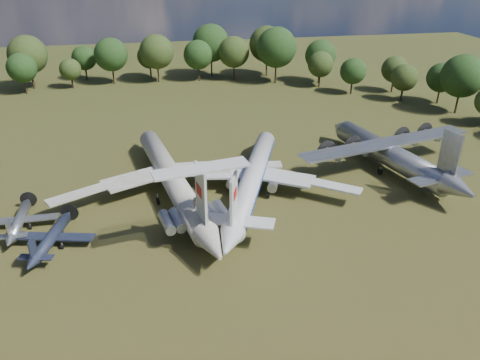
{
  "coord_description": "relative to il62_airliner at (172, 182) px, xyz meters",
  "views": [
    {
      "loc": [
        -0.81,
        -67.86,
        38.31
      ],
      "look_at": [
        11.31,
        -2.43,
        5.0
      ],
      "focal_mm": 35.0,
      "sensor_mm": 36.0,
      "label": 1
    }
  ],
  "objects": [
    {
      "name": "small_prop_northwest",
      "position": [
        -23.24,
        -6.6,
        -1.46
      ],
      "size": [
        11.27,
        15.29,
        2.23
      ],
      "primitive_type": null,
      "rotation": [
        0.0,
        0.0,
        0.01
      ],
      "color": "#9B9EA2",
      "rests_on": "ground"
    },
    {
      "name": "small_prop_west",
      "position": [
        -17.67,
        -12.51,
        -1.39
      ],
      "size": [
        15.11,
        18.34,
        2.36
      ],
      "primitive_type": null,
      "rotation": [
        0.0,
        0.0,
        -0.22
      ],
      "color": "black",
      "rests_on": "ground"
    },
    {
      "name": "an12_transport",
      "position": [
        40.86,
        2.73,
        0.1
      ],
      "size": [
        44.78,
        47.94,
        5.34
      ],
      "primitive_type": null,
      "rotation": [
        0.0,
        0.0,
        0.24
      ],
      "color": "#A3A6AB",
      "rests_on": "ground"
    },
    {
      "name": "il62_airliner",
      "position": [
        0.0,
        0.0,
        0.0
      ],
      "size": [
        49.45,
        59.05,
        5.14
      ],
      "primitive_type": null,
      "rotation": [
        0.0,
        0.0,
        0.19
      ],
      "color": "beige",
      "rests_on": "ground"
    },
    {
      "name": "person_on_il62",
      "position": [
        2.7,
        -14.14,
        3.46
      ],
      "size": [
        0.72,
        0.55,
        1.77
      ],
      "primitive_type": "imported",
      "rotation": [
        0.0,
        0.0,
        3.36
      ],
      "color": "olive",
      "rests_on": "il62_airliner"
    },
    {
      "name": "ground",
      "position": [
        -0.73,
        -3.79,
        -2.57
      ],
      "size": [
        300.0,
        300.0,
        0.0
      ],
      "primitive_type": "plane",
      "color": "#233A13",
      "rests_on": "ground"
    },
    {
      "name": "tu104_jet",
      "position": [
        13.58,
        -1.92,
        -0.14
      ],
      "size": [
        51.27,
        58.3,
        4.85
      ],
      "primitive_type": null,
      "rotation": [
        0.0,
        0.0,
        -0.36
      ],
      "color": "silver",
      "rests_on": "ground"
    }
  ]
}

